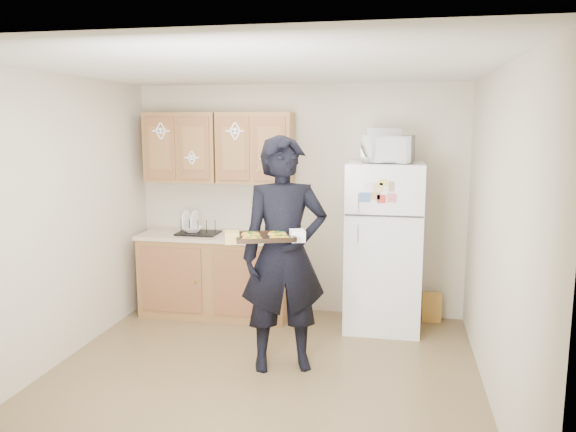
{
  "coord_description": "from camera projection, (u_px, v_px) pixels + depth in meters",
  "views": [
    {
      "loc": [
        1.07,
        -4.22,
        2.08
      ],
      "look_at": [
        0.15,
        0.45,
        1.3
      ],
      "focal_mm": 35.0,
      "sensor_mm": 36.0,
      "label": 1
    }
  ],
  "objects": [
    {
      "name": "wall_left",
      "position": [
        53.0,
        223.0,
        4.77
      ],
      "size": [
        0.04,
        3.6,
        2.5
      ],
      "primitive_type": "cube",
      "color": "beige",
      "rests_on": "floor"
    },
    {
      "name": "dish_rack",
      "position": [
        198.0,
        226.0,
        6.06
      ],
      "size": [
        0.43,
        0.33,
        0.17
      ],
      "primitive_type": "cube",
      "rotation": [
        0.0,
        0.0,
        -0.01
      ],
      "color": "black",
      "rests_on": "countertop"
    },
    {
      "name": "person",
      "position": [
        284.0,
        255.0,
        4.71
      ],
      "size": [
        0.84,
        0.69,
        1.99
      ],
      "primitive_type": "imported",
      "rotation": [
        0.0,
        0.0,
        0.33
      ],
      "color": "black",
      "rests_on": "floor"
    },
    {
      "name": "wall_right",
      "position": [
        498.0,
        239.0,
        4.08
      ],
      "size": [
        0.04,
        3.6,
        2.5
      ],
      "primitive_type": "cube",
      "color": "beige",
      "rests_on": "floor"
    },
    {
      "name": "wall_back",
      "position": [
        298.0,
        200.0,
        6.17
      ],
      "size": [
        3.6,
        0.04,
        2.5
      ],
      "primitive_type": "cube",
      "color": "beige",
      "rests_on": "floor"
    },
    {
      "name": "upper_cab_left",
      "position": [
        183.0,
        147.0,
        6.14
      ],
      "size": [
        0.8,
        0.33,
        0.75
      ],
      "primitive_type": "cube",
      "color": "olive",
      "rests_on": "wall_back"
    },
    {
      "name": "floor",
      "position": [
        260.0,
        379.0,
        4.63
      ],
      "size": [
        3.6,
        3.6,
        0.0
      ],
      "primitive_type": "plane",
      "color": "brown",
      "rests_on": "ground"
    },
    {
      "name": "pizza_back_right",
      "position": [
        277.0,
        233.0,
        4.51
      ],
      "size": [
        0.15,
        0.15,
        0.02
      ],
      "primitive_type": "cylinder",
      "color": "yellow",
      "rests_on": "baking_tray"
    },
    {
      "name": "soap_bottle",
      "position": [
        254.0,
        230.0,
        5.83
      ],
      "size": [
        0.09,
        0.09,
        0.18
      ],
      "primitive_type": "imported",
      "rotation": [
        0.0,
        0.0,
        -0.1
      ],
      "color": "white",
      "rests_on": "countertop"
    },
    {
      "name": "pizza_back_left",
      "position": [
        251.0,
        234.0,
        4.48
      ],
      "size": [
        0.15,
        0.15,
        0.02
      ],
      "primitive_type": "cylinder",
      "color": "yellow",
      "rests_on": "baking_tray"
    },
    {
      "name": "microwave",
      "position": [
        388.0,
        149.0,
        5.48
      ],
      "size": [
        0.52,
        0.39,
        0.27
      ],
      "primitive_type": "imported",
      "rotation": [
        0.0,
        0.0,
        -0.13
      ],
      "color": "white",
      "rests_on": "refrigerator"
    },
    {
      "name": "upper_cab_right",
      "position": [
        256.0,
        148.0,
        5.98
      ],
      "size": [
        0.8,
        0.33,
        0.75
      ],
      "primitive_type": "cube",
      "color": "olive",
      "rests_on": "wall_back"
    },
    {
      "name": "pizza_front_right",
      "position": [
        280.0,
        237.0,
        4.36
      ],
      "size": [
        0.15,
        0.15,
        0.02
      ],
      "primitive_type": "cylinder",
      "color": "yellow",
      "rests_on": "baking_tray"
    },
    {
      "name": "baking_tray",
      "position": [
        265.0,
        238.0,
        4.42
      ],
      "size": [
        0.54,
        0.47,
        0.04
      ],
      "primitive_type": "cube",
      "rotation": [
        0.0,
        0.0,
        0.33
      ],
      "color": "black",
      "rests_on": "person"
    },
    {
      "name": "ceiling",
      "position": [
        257.0,
        67.0,
        4.22
      ],
      "size": [
        3.6,
        3.6,
        0.0
      ],
      "primitive_type": "plane",
      "color": "silver",
      "rests_on": "wall_back"
    },
    {
      "name": "wall_front",
      "position": [
        166.0,
        299.0,
        2.68
      ],
      "size": [
        3.6,
        0.04,
        2.5
      ],
      "primitive_type": "cube",
      "color": "beige",
      "rests_on": "floor"
    },
    {
      "name": "bowl",
      "position": [
        193.0,
        229.0,
        6.08
      ],
      "size": [
        0.28,
        0.28,
        0.05
      ],
      "primitive_type": "imported",
      "rotation": [
        0.0,
        0.0,
        0.35
      ],
      "color": "white",
      "rests_on": "dish_rack"
    },
    {
      "name": "foil_pan",
      "position": [
        383.0,
        132.0,
        5.49
      ],
      "size": [
        0.36,
        0.26,
        0.07
      ],
      "primitive_type": "cube",
      "rotation": [
        0.0,
        0.0,
        0.1
      ],
      "color": "silver",
      "rests_on": "microwave"
    },
    {
      "name": "base_cabinet",
      "position": [
        217.0,
        276.0,
        6.15
      ],
      "size": [
        1.6,
        0.6,
        0.86
      ],
      "primitive_type": "cube",
      "color": "olive",
      "rests_on": "floor"
    },
    {
      "name": "pizza_front_left",
      "position": [
        252.0,
        238.0,
        4.33
      ],
      "size": [
        0.15,
        0.15,
        0.02
      ],
      "primitive_type": "cylinder",
      "color": "yellow",
      "rests_on": "baking_tray"
    },
    {
      "name": "cereal_box",
      "position": [
        432.0,
        307.0,
        5.94
      ],
      "size": [
        0.2,
        0.07,
        0.32
      ],
      "primitive_type": "cube",
      "color": "gold",
      "rests_on": "floor"
    },
    {
      "name": "refrigerator",
      "position": [
        384.0,
        246.0,
        5.69
      ],
      "size": [
        0.75,
        0.7,
        1.7
      ],
      "primitive_type": "cube",
      "color": "white",
      "rests_on": "floor"
    },
    {
      "name": "countertop",
      "position": [
        216.0,
        236.0,
        6.08
      ],
      "size": [
        1.64,
        0.64,
        0.04
      ],
      "primitive_type": "cube",
      "color": "beige",
      "rests_on": "base_cabinet"
    }
  ]
}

